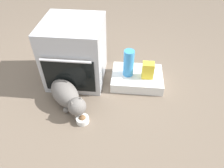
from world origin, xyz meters
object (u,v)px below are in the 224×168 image
object	(u,v)px
pantry_cabinet	(137,78)
cat	(67,95)
oven	(75,52)
water_bottle	(129,63)
food_bowl	(83,119)
snack_bag	(148,70)

from	to	relation	value
pantry_cabinet	cat	xyz separation A→B (m)	(-0.68, -0.41, 0.07)
oven	cat	xyz separation A→B (m)	(-0.01, -0.44, -0.21)
pantry_cabinet	water_bottle	xyz separation A→B (m)	(-0.10, -0.01, 0.21)
food_bowl	snack_bag	world-z (taller)	snack_bag
cat	water_bottle	distance (m)	0.71
pantry_cabinet	snack_bag	xyz separation A→B (m)	(0.10, -0.04, 0.15)
food_bowl	snack_bag	xyz separation A→B (m)	(0.60, 0.57, 0.17)
food_bowl	pantry_cabinet	bearing A→B (deg)	50.93
food_bowl	cat	bearing A→B (deg)	133.12
pantry_cabinet	food_bowl	size ratio (longest dim) A/B	4.63
food_bowl	snack_bag	bearing A→B (deg)	43.81
pantry_cabinet	cat	distance (m)	0.80
oven	snack_bag	size ratio (longest dim) A/B	3.71
cat	water_bottle	size ratio (longest dim) A/B	2.12
snack_bag	food_bowl	bearing A→B (deg)	-136.19
cat	food_bowl	bearing A→B (deg)	-0.00
water_bottle	oven	bearing A→B (deg)	175.71
pantry_cabinet	snack_bag	world-z (taller)	snack_bag
oven	food_bowl	size ratio (longest dim) A/B	5.60
food_bowl	oven	bearing A→B (deg)	105.92
pantry_cabinet	water_bottle	bearing A→B (deg)	-173.51
oven	food_bowl	distance (m)	0.73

